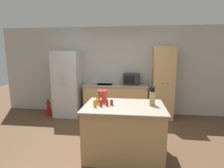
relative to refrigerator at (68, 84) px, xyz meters
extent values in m
plane|color=brown|center=(1.40, -1.93, -0.94)|extent=(14.00, 14.00, 0.00)
cube|color=#B2B2AD|center=(1.40, 0.40, 0.36)|extent=(7.20, 0.06, 2.60)
cube|color=#B7BABC|center=(0.00, 0.00, 0.00)|extent=(0.74, 0.74, 1.88)
cylinder|color=silver|center=(-0.04, -0.38, 0.15)|extent=(0.02, 0.02, 0.30)
cylinder|color=silver|center=(0.04, -0.38, 0.15)|extent=(0.02, 0.02, 0.30)
cube|color=tan|center=(1.39, 0.07, -0.49)|extent=(1.78, 0.59, 0.90)
cube|color=gray|center=(1.39, 0.07, -0.02)|extent=(1.82, 0.63, 0.03)
cube|color=#9EA0A3|center=(1.07, 0.07, -0.01)|extent=(0.44, 0.34, 0.01)
cube|color=tan|center=(2.72, 0.08, 0.06)|extent=(0.56, 0.57, 2.00)
sphere|color=black|center=(2.65, -0.22, 0.10)|extent=(0.02, 0.02, 0.02)
sphere|color=black|center=(2.78, -0.22, 0.10)|extent=(0.02, 0.02, 0.02)
cube|color=tan|center=(1.74, -1.93, -0.50)|extent=(1.33, 0.91, 0.88)
cube|color=gray|center=(1.74, -1.93, -0.04)|extent=(1.39, 0.97, 0.03)
cube|color=#232326|center=(1.84, 0.17, 0.15)|extent=(0.48, 0.36, 0.32)
cube|color=black|center=(1.78, -0.01, 0.15)|extent=(0.29, 0.01, 0.22)
cube|color=tan|center=(2.22, -1.86, 0.09)|extent=(0.09, 0.07, 0.24)
cylinder|color=black|center=(2.19, -1.86, 0.25)|extent=(0.02, 0.02, 0.08)
cylinder|color=black|center=(2.20, -1.87, 0.26)|extent=(0.02, 0.02, 0.10)
cylinder|color=black|center=(2.22, -1.86, 0.25)|extent=(0.02, 0.02, 0.08)
cylinder|color=black|center=(2.23, -1.87, 0.25)|extent=(0.02, 0.02, 0.08)
cylinder|color=black|center=(2.24, -1.87, 0.25)|extent=(0.02, 0.02, 0.07)
cylinder|color=black|center=(2.25, -1.86, 0.27)|extent=(0.02, 0.02, 0.11)
cylinder|color=#B2281E|center=(1.35, -2.04, 0.03)|extent=(0.05, 0.05, 0.11)
cylinder|color=#E5DB4C|center=(1.35, -2.04, 0.10)|extent=(0.04, 0.04, 0.02)
cylinder|color=gold|center=(1.26, -1.93, 0.05)|extent=(0.05, 0.05, 0.15)
cylinder|color=#286628|center=(1.26, -1.93, 0.14)|extent=(0.04, 0.04, 0.03)
cylinder|color=#B2281E|center=(1.45, -2.00, 0.03)|extent=(0.05, 0.05, 0.10)
cylinder|color=#286628|center=(1.45, -2.00, 0.09)|extent=(0.03, 0.03, 0.02)
cylinder|color=#B2281E|center=(1.52, -1.94, 0.02)|extent=(0.05, 0.05, 0.09)
cylinder|color=silver|center=(1.52, -1.94, 0.08)|extent=(0.04, 0.04, 0.02)
cylinder|color=orange|center=(1.25, -2.08, 0.03)|extent=(0.05, 0.05, 0.11)
cylinder|color=#E5DB4C|center=(1.25, -2.08, 0.10)|extent=(0.04, 0.04, 0.02)
cylinder|color=#B72D28|center=(1.33, -1.77, 0.09)|extent=(0.17, 0.17, 0.22)
sphere|color=#262628|center=(1.33, -1.77, 0.21)|extent=(0.02, 0.02, 0.02)
cylinder|color=red|center=(-0.58, -0.17, -0.73)|extent=(0.10, 0.10, 0.41)
cylinder|color=black|center=(-0.58, -0.17, -0.49)|extent=(0.05, 0.05, 0.07)
camera|label=1|loc=(1.88, -4.87, 0.85)|focal=28.00mm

